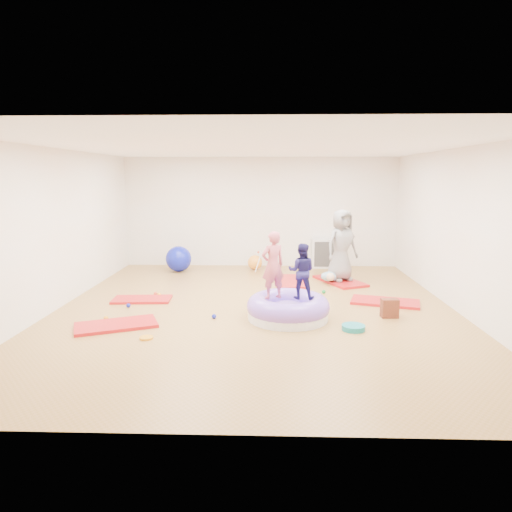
{
  "coord_description": "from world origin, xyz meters",
  "views": [
    {
      "loc": [
        0.26,
        -7.78,
        2.31
      ],
      "look_at": [
        0.0,
        0.3,
        0.9
      ],
      "focal_mm": 32.0,
      "sensor_mm": 36.0,
      "label": 1
    }
  ],
  "objects": [
    {
      "name": "cube_shelf",
      "position": [
        1.69,
        3.79,
        0.37
      ],
      "size": [
        0.74,
        0.36,
        0.74
      ],
      "color": "silver",
      "rests_on": "ground"
    },
    {
      "name": "infant",
      "position": [
        1.55,
        1.95,
        0.17
      ],
      "size": [
        0.37,
        0.38,
        0.22
      ],
      "color": "#80ADC6",
      "rests_on": "gym_mat_rear_right"
    },
    {
      "name": "child_pink",
      "position": [
        0.3,
        -0.54,
        0.95
      ],
      "size": [
        0.48,
        0.42,
        1.11
      ],
      "primitive_type": "imported",
      "rotation": [
        0.0,
        0.0,
        3.63
      ],
      "color": "#C75966",
      "rests_on": "inflatable_cushion"
    },
    {
      "name": "gym_mat_mid_left",
      "position": [
        -2.17,
        0.49,
        0.02
      ],
      "size": [
        1.1,
        0.6,
        0.04
      ],
      "primitive_type": "cube",
      "rotation": [
        0.0,
        0.0,
        0.06
      ],
      "color": "red",
      "rests_on": "ground"
    },
    {
      "name": "backpack",
      "position": [
        2.24,
        -0.42,
        0.16
      ],
      "size": [
        0.29,
        0.19,
        0.32
      ],
      "primitive_type": "cube",
      "rotation": [
        0.0,
        0.0,
        0.08
      ],
      "color": "#A84526",
      "rests_on": "ground"
    },
    {
      "name": "gym_mat_front_left",
      "position": [
        -2.15,
        -1.03,
        0.03
      ],
      "size": [
        1.37,
        1.05,
        0.05
      ],
      "primitive_type": "cube",
      "rotation": [
        0.0,
        0.0,
        0.4
      ],
      "color": "red",
      "rests_on": "ground"
    },
    {
      "name": "yellow_toy",
      "position": [
        -1.53,
        -1.56,
        0.01
      ],
      "size": [
        0.2,
        0.2,
        0.03
      ],
      "primitive_type": "cylinder",
      "color": "orange",
      "rests_on": "ground"
    },
    {
      "name": "adult_caregiver",
      "position": [
        1.81,
        2.1,
        0.83
      ],
      "size": [
        0.91,
        0.81,
        1.56
      ],
      "primitive_type": "imported",
      "rotation": [
        0.0,
        0.0,
        0.51
      ],
      "color": "gray",
      "rests_on": "gym_mat_rear_right"
    },
    {
      "name": "balance_disc",
      "position": [
        1.53,
        -1.08,
        0.04
      ],
      "size": [
        0.35,
        0.35,
        0.08
      ],
      "primitive_type": "cylinder",
      "color": "teal",
      "rests_on": "ground"
    },
    {
      "name": "infant_play_gym",
      "position": [
        0.19,
        3.32,
        0.32
      ],
      "size": [
        0.63,
        0.6,
        0.48
      ],
      "rotation": [
        0.0,
        0.0,
        0.23
      ],
      "color": "silver",
      "rests_on": "ground"
    },
    {
      "name": "gym_mat_right",
      "position": [
        2.39,
        0.45,
        0.03
      ],
      "size": [
        1.33,
        0.92,
        0.05
      ],
      "primitive_type": "cube",
      "rotation": [
        0.0,
        0.0,
        -0.29
      ],
      "color": "red",
      "rests_on": "ground"
    },
    {
      "name": "inflatable_cushion",
      "position": [
        0.55,
        -0.54,
        0.17
      ],
      "size": [
        1.37,
        1.37,
        0.43
      ],
      "rotation": [
        0.0,
        0.0,
        0.2
      ],
      "color": "white",
      "rests_on": "ground"
    },
    {
      "name": "exercise_ball_orange",
      "position": [
        -0.13,
        3.46,
        0.18
      ],
      "size": [
        0.37,
        0.37,
        0.37
      ],
      "primitive_type": "sphere",
      "color": "#FF9C2E",
      "rests_on": "ground"
    },
    {
      "name": "room",
      "position": [
        0.0,
        0.0,
        1.4
      ],
      "size": [
        7.01,
        8.01,
        2.81
      ],
      "color": "#A27740",
      "rests_on": "ground"
    },
    {
      "name": "gym_mat_rear_right",
      "position": [
        1.8,
        2.13,
        0.03
      ],
      "size": [
        1.13,
        1.45,
        0.05
      ],
      "primitive_type": "cube",
      "rotation": [
        0.0,
        0.0,
        2.0
      ],
      "color": "red",
      "rests_on": "ground"
    },
    {
      "name": "exercise_ball_blue",
      "position": [
        -2.0,
        3.17,
        0.32
      ],
      "size": [
        0.63,
        0.63,
        0.63
      ],
      "primitive_type": "sphere",
      "color": "#0F19B0",
      "rests_on": "ground"
    },
    {
      "name": "ball_pit_balls",
      "position": [
        -0.76,
        0.2,
        0.04
      ],
      "size": [
        3.82,
        1.94,
        0.08
      ],
      "color": "#D3472A",
      "rests_on": "ground"
    },
    {
      "name": "child_navy",
      "position": [
        0.77,
        -0.53,
        0.85
      ],
      "size": [
        0.49,
        0.41,
        0.91
      ],
      "primitive_type": "imported",
      "rotation": [
        0.0,
        0.0,
        2.98
      ],
      "color": "#1E1953",
      "rests_on": "inflatable_cushion"
    },
    {
      "name": "gym_mat_center_back",
      "position": [
        0.69,
        2.06,
        0.03
      ],
      "size": [
        0.69,
        1.3,
        0.05
      ],
      "primitive_type": "cube",
      "rotation": [
        0.0,
        0.0,
        1.61
      ],
      "color": "red",
      "rests_on": "ground"
    }
  ]
}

